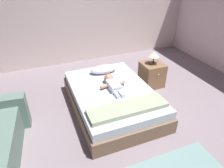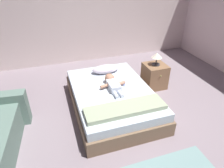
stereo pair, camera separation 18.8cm
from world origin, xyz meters
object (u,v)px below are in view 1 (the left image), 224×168
object	(u,v)px
baby	(112,84)
lamp	(154,55)
toothbrush	(124,84)
nightstand	(152,75)
pillow	(104,69)
bed	(112,98)

from	to	relation	value
baby	lamp	distance (m)	1.15
toothbrush	nightstand	size ratio (longest dim) A/B	0.28
toothbrush	baby	bearing A→B (deg)	-178.33
pillow	lamp	size ratio (longest dim) A/B	2.10
pillow	toothbrush	world-z (taller)	pillow
bed	toothbrush	xyz separation A→B (m)	(0.26, 0.07, 0.21)
toothbrush	nightstand	world-z (taller)	nightstand
bed	lamp	bearing A→B (deg)	21.53
baby	nightstand	distance (m)	1.15
lamp	toothbrush	bearing A→B (deg)	-156.60
bed	baby	bearing A→B (deg)	65.12
bed	toothbrush	size ratio (longest dim) A/B	14.04
baby	nightstand	world-z (taller)	baby
toothbrush	lamp	bearing A→B (deg)	23.40
pillow	nightstand	size ratio (longest dim) A/B	1.08
nightstand	bed	bearing A→B (deg)	-158.47
pillow	nightstand	world-z (taller)	pillow
bed	pillow	distance (m)	0.71
toothbrush	lamp	distance (m)	0.96
toothbrush	lamp	xyz separation A→B (m)	(0.84, 0.36, 0.29)
bed	toothbrush	distance (m)	0.34
baby	nightstand	xyz separation A→B (m)	(1.07, 0.37, -0.21)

